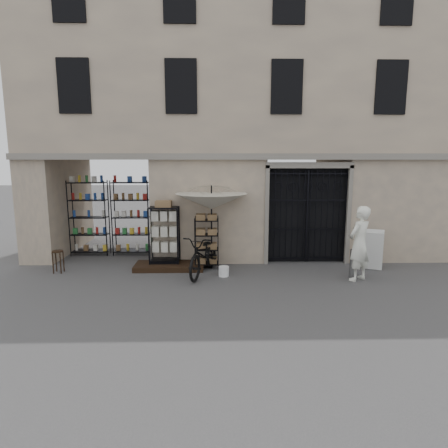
{
  "coord_description": "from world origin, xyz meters",
  "views": [
    {
      "loc": [
        -1.05,
        -9.1,
        3.13
      ],
      "look_at": [
        -0.8,
        1.4,
        1.35
      ],
      "focal_mm": 30.0,
      "sensor_mm": 36.0,
      "label": 1
    }
  ],
  "objects_px": {
    "white_bucket": "(224,271)",
    "bicycle": "(204,274)",
    "wire_rack": "(207,243)",
    "easel_sign": "(373,250)",
    "display_cabinet": "(164,238)",
    "shopkeeper": "(357,280)",
    "wooden_stool": "(58,261)",
    "steel_bollard": "(352,264)",
    "market_umbrella": "(211,197)"
  },
  "relations": [
    {
      "from": "wire_rack",
      "to": "wooden_stool",
      "type": "height_order",
      "value": "wire_rack"
    },
    {
      "from": "wooden_stool",
      "to": "shopkeeper",
      "type": "height_order",
      "value": "wooden_stool"
    },
    {
      "from": "steel_bollard",
      "to": "shopkeeper",
      "type": "xyz_separation_m",
      "value": [
        0.07,
        -0.21,
        -0.39
      ]
    },
    {
      "from": "market_umbrella",
      "to": "wooden_stool",
      "type": "relative_size",
      "value": 4.64
    },
    {
      "from": "white_bucket",
      "to": "steel_bollard",
      "type": "relative_size",
      "value": 0.36
    },
    {
      "from": "bicycle",
      "to": "wire_rack",
      "type": "bearing_deg",
      "value": 101.33
    },
    {
      "from": "display_cabinet",
      "to": "wire_rack",
      "type": "height_order",
      "value": "display_cabinet"
    },
    {
      "from": "easel_sign",
      "to": "display_cabinet",
      "type": "bearing_deg",
      "value": -158.7
    },
    {
      "from": "bicycle",
      "to": "wooden_stool",
      "type": "relative_size",
      "value": 3.43
    },
    {
      "from": "display_cabinet",
      "to": "wire_rack",
      "type": "distance_m",
      "value": 1.26
    },
    {
      "from": "white_bucket",
      "to": "bicycle",
      "type": "distance_m",
      "value": 0.59
    },
    {
      "from": "market_umbrella",
      "to": "bicycle",
      "type": "xyz_separation_m",
      "value": [
        -0.21,
        -0.55,
        -2.11
      ]
    },
    {
      "from": "market_umbrella",
      "to": "white_bucket",
      "type": "bearing_deg",
      "value": -65.49
    },
    {
      "from": "bicycle",
      "to": "wooden_stool",
      "type": "height_order",
      "value": "bicycle"
    },
    {
      "from": "shopkeeper",
      "to": "easel_sign",
      "type": "height_order",
      "value": "easel_sign"
    },
    {
      "from": "display_cabinet",
      "to": "wooden_stool",
      "type": "xyz_separation_m",
      "value": [
        -2.95,
        -0.48,
        -0.56
      ]
    },
    {
      "from": "wire_rack",
      "to": "shopkeeper",
      "type": "bearing_deg",
      "value": 0.54
    },
    {
      "from": "display_cabinet",
      "to": "market_umbrella",
      "type": "distance_m",
      "value": 1.86
    },
    {
      "from": "shopkeeper",
      "to": "display_cabinet",
      "type": "bearing_deg",
      "value": -50.69
    },
    {
      "from": "bicycle",
      "to": "easel_sign",
      "type": "xyz_separation_m",
      "value": [
        4.88,
        0.36,
        0.58
      ]
    },
    {
      "from": "white_bucket",
      "to": "wooden_stool",
      "type": "distance_m",
      "value": 4.7
    },
    {
      "from": "white_bucket",
      "to": "easel_sign",
      "type": "distance_m",
      "value": 4.4
    },
    {
      "from": "display_cabinet",
      "to": "bicycle",
      "type": "xyz_separation_m",
      "value": [
        1.18,
        -0.74,
        -0.89
      ]
    },
    {
      "from": "display_cabinet",
      "to": "wire_rack",
      "type": "bearing_deg",
      "value": -15.39
    },
    {
      "from": "white_bucket",
      "to": "steel_bollard",
      "type": "height_order",
      "value": "steel_bollard"
    },
    {
      "from": "wire_rack",
      "to": "shopkeeper",
      "type": "xyz_separation_m",
      "value": [
        4.03,
        -1.24,
        -0.74
      ]
    },
    {
      "from": "wire_rack",
      "to": "market_umbrella",
      "type": "distance_m",
      "value": 1.38
    },
    {
      "from": "market_umbrella",
      "to": "wooden_stool",
      "type": "xyz_separation_m",
      "value": [
        -4.34,
        -0.29,
        -1.78
      ]
    },
    {
      "from": "wire_rack",
      "to": "steel_bollard",
      "type": "distance_m",
      "value": 4.1
    },
    {
      "from": "steel_bollard",
      "to": "white_bucket",
      "type": "bearing_deg",
      "value": 176.61
    },
    {
      "from": "shopkeeper",
      "to": "easel_sign",
      "type": "distance_m",
      "value": 1.37
    },
    {
      "from": "display_cabinet",
      "to": "wire_rack",
      "type": "xyz_separation_m",
      "value": [
        1.24,
        -0.09,
        -0.15
      ]
    },
    {
      "from": "wire_rack",
      "to": "display_cabinet",
      "type": "bearing_deg",
      "value": -166.55
    },
    {
      "from": "wire_rack",
      "to": "bicycle",
      "type": "relative_size",
      "value": 0.7
    },
    {
      "from": "market_umbrella",
      "to": "wire_rack",
      "type": "bearing_deg",
      "value": 147.33
    },
    {
      "from": "shopkeeper",
      "to": "easel_sign",
      "type": "xyz_separation_m",
      "value": [
        0.8,
        0.95,
        0.58
      ]
    },
    {
      "from": "easel_sign",
      "to": "shopkeeper",
      "type": "bearing_deg",
      "value": -105.02
    },
    {
      "from": "white_bucket",
      "to": "shopkeeper",
      "type": "height_order",
      "value": "white_bucket"
    },
    {
      "from": "market_umbrella",
      "to": "white_bucket",
      "type": "height_order",
      "value": "market_umbrella"
    },
    {
      "from": "market_umbrella",
      "to": "easel_sign",
      "type": "distance_m",
      "value": 4.93
    },
    {
      "from": "white_bucket",
      "to": "wooden_stool",
      "type": "bearing_deg",
      "value": 174.58
    },
    {
      "from": "wire_rack",
      "to": "easel_sign",
      "type": "xyz_separation_m",
      "value": [
        4.83,
        -0.29,
        -0.16
      ]
    },
    {
      "from": "wire_rack",
      "to": "shopkeeper",
      "type": "relative_size",
      "value": 0.77
    },
    {
      "from": "market_umbrella",
      "to": "easel_sign",
      "type": "height_order",
      "value": "market_umbrella"
    },
    {
      "from": "market_umbrella",
      "to": "easel_sign",
      "type": "bearing_deg",
      "value": -2.39
    },
    {
      "from": "market_umbrella",
      "to": "steel_bollard",
      "type": "height_order",
      "value": "market_umbrella"
    },
    {
      "from": "display_cabinet",
      "to": "bicycle",
      "type": "relative_size",
      "value": 0.83
    },
    {
      "from": "wire_rack",
      "to": "steel_bollard",
      "type": "relative_size",
      "value": 1.95
    },
    {
      "from": "display_cabinet",
      "to": "steel_bollard",
      "type": "bearing_deg",
      "value": -23.34
    },
    {
      "from": "white_bucket",
      "to": "bicycle",
      "type": "relative_size",
      "value": 0.13
    }
  ]
}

